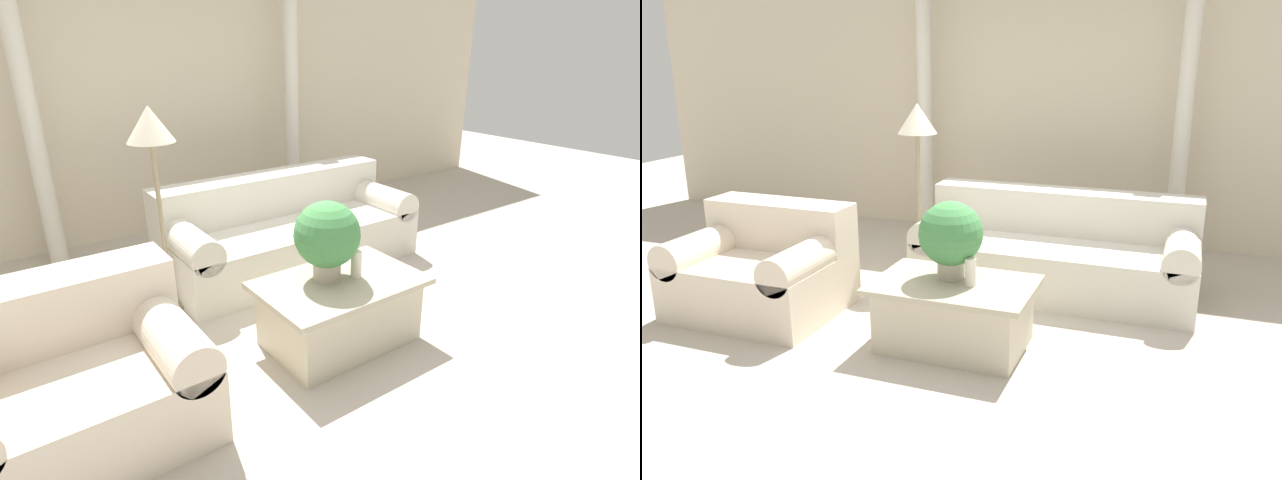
# 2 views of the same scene
# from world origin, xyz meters

# --- Properties ---
(ground_plane) EXTENTS (16.00, 16.00, 0.00)m
(ground_plane) POSITION_xyz_m (0.00, 0.00, 0.00)
(ground_plane) COLOR #BCB2A3
(wall_back) EXTENTS (10.00, 0.06, 3.20)m
(wall_back) POSITION_xyz_m (0.00, 2.69, 1.60)
(wall_back) COLOR beige
(wall_back) RESTS_ON ground_plane
(sofa_long) EXTENTS (2.32, 0.98, 0.83)m
(sofa_long) POSITION_xyz_m (0.55, 1.05, 0.34)
(sofa_long) COLOR beige
(sofa_long) RESTS_ON ground_plane
(loveseat) EXTENTS (1.23, 0.98, 0.83)m
(loveseat) POSITION_xyz_m (-1.55, -0.18, 0.35)
(loveseat) COLOR beige
(loveseat) RESTS_ON ground_plane
(coffee_table) EXTENTS (1.11, 0.72, 0.48)m
(coffee_table) POSITION_xyz_m (0.12, -0.30, 0.24)
(coffee_table) COLOR beige
(coffee_table) RESTS_ON ground_plane
(potted_plant) EXTENTS (0.45, 0.45, 0.55)m
(potted_plant) POSITION_xyz_m (0.06, -0.22, 0.79)
(potted_plant) COLOR #B2A893
(potted_plant) RESTS_ON coffee_table
(pillar_candle) EXTENTS (0.08, 0.08, 0.19)m
(pillar_candle) POSITION_xyz_m (0.24, -0.32, 0.57)
(pillar_candle) COLOR silver
(pillar_candle) RESTS_ON coffee_table
(floor_lamp) EXTENTS (0.34, 0.34, 1.58)m
(floor_lamp) POSITION_xyz_m (-0.67, 0.88, 1.34)
(floor_lamp) COLOR gray
(floor_lamp) RESTS_ON ground_plane
(column_left) EXTENTS (0.23, 0.23, 2.59)m
(column_left) POSITION_xyz_m (-1.23, 2.35, 1.32)
(column_left) COLOR silver
(column_left) RESTS_ON ground_plane
(column_right) EXTENTS (0.23, 0.23, 2.59)m
(column_right) POSITION_xyz_m (1.46, 2.35, 1.32)
(column_right) COLOR silver
(column_right) RESTS_ON ground_plane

